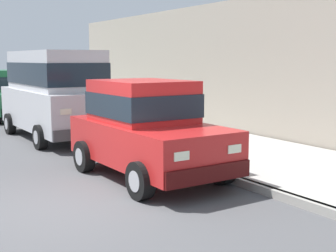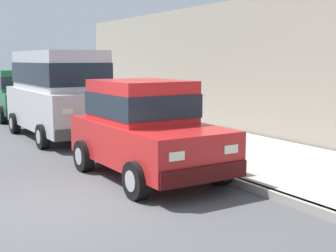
{
  "view_description": "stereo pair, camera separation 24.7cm",
  "coord_description": "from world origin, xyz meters",
  "px_view_note": "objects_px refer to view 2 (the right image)",
  "views": [
    {
      "loc": [
        -2.31,
        -6.85,
        2.28
      ],
      "look_at": [
        3.01,
        1.55,
        0.85
      ],
      "focal_mm": 49.61,
      "sensor_mm": 36.0,
      "label": 1
    },
    {
      "loc": [
        -2.1,
        -6.98,
        2.28
      ],
      "look_at": [
        3.01,
        1.55,
        0.85
      ],
      "focal_mm": 49.61,
      "sensor_mm": 36.0,
      "label": 2
    }
  ],
  "objects_px": {
    "dog_brown": "(190,133)",
    "fire_hydrant": "(119,121)",
    "car_red_hatchback": "(145,127)",
    "car_green_hatchback": "(19,93)",
    "car_silver_van": "(59,90)"
  },
  "relations": [
    {
      "from": "car_green_hatchback",
      "to": "dog_brown",
      "type": "height_order",
      "value": "car_green_hatchback"
    },
    {
      "from": "car_silver_van",
      "to": "car_green_hatchback",
      "type": "distance_m",
      "value": 5.17
    },
    {
      "from": "dog_brown",
      "to": "fire_hydrant",
      "type": "relative_size",
      "value": 1.04
    },
    {
      "from": "car_red_hatchback",
      "to": "car_green_hatchback",
      "type": "height_order",
      "value": "same"
    },
    {
      "from": "dog_brown",
      "to": "car_red_hatchback",
      "type": "bearing_deg",
      "value": -140.42
    },
    {
      "from": "car_silver_van",
      "to": "fire_hydrant",
      "type": "bearing_deg",
      "value": -26.03
    },
    {
      "from": "dog_brown",
      "to": "fire_hydrant",
      "type": "xyz_separation_m",
      "value": [
        -0.74,
        2.7,
        0.05
      ]
    },
    {
      "from": "car_red_hatchback",
      "to": "dog_brown",
      "type": "xyz_separation_m",
      "value": [
        2.3,
        1.9,
        -0.55
      ]
    },
    {
      "from": "fire_hydrant",
      "to": "car_silver_van",
      "type": "bearing_deg",
      "value": 153.97
    },
    {
      "from": "car_silver_van",
      "to": "car_green_hatchback",
      "type": "relative_size",
      "value": 1.28
    },
    {
      "from": "car_red_hatchback",
      "to": "dog_brown",
      "type": "relative_size",
      "value": 5.07
    },
    {
      "from": "fire_hydrant",
      "to": "car_red_hatchback",
      "type": "bearing_deg",
      "value": -108.81
    },
    {
      "from": "car_red_hatchback",
      "to": "dog_brown",
      "type": "height_order",
      "value": "car_red_hatchback"
    },
    {
      "from": "car_green_hatchback",
      "to": "car_silver_van",
      "type": "bearing_deg",
      "value": -90.7
    },
    {
      "from": "car_red_hatchback",
      "to": "car_silver_van",
      "type": "xyz_separation_m",
      "value": [
        0.02,
        5.36,
        0.42
      ]
    }
  ]
}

